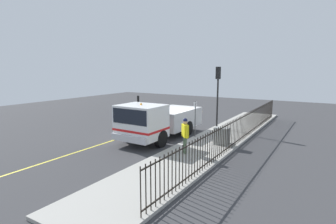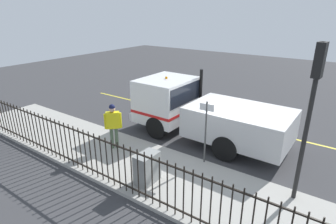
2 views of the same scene
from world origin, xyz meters
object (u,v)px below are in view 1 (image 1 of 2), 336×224
Objects in this scene: work_truck at (157,119)px; utility_cabinet at (222,136)px; street_sign at (195,114)px; traffic_cone at (128,132)px; traffic_light_near at (218,85)px; worker_standing at (185,132)px.

work_truck reaches higher than utility_cabinet.
street_sign is (1.90, 1.45, 0.26)m from work_truck.
traffic_light_near is at bearing 50.58° from traffic_cone.
traffic_light_near is (-0.79, 6.35, 1.97)m from worker_standing.
worker_standing is at bearing 148.17° from work_truck.
utility_cabinet is 5.97m from traffic_cone.
worker_standing is 6.70m from traffic_light_near.
work_truck is at bearing 10.98° from worker_standing.
traffic_cone is (-5.87, -1.05, -0.27)m from utility_cabinet.
traffic_light_near is at bearing -115.13° from work_truck.
work_truck is 3.70× the size of worker_standing.
traffic_light_near reaches higher than street_sign.
worker_standing is at bearing -112.43° from utility_cabinet.
worker_standing is 2.72m from utility_cabinet.
utility_cabinet is at bearing -23.13° from street_sign.
utility_cabinet is at bearing -171.17° from work_truck.
worker_standing is 1.85× the size of utility_cabinet.
work_truck is 6.84× the size of utility_cabinet.
traffic_light_near is 1.94× the size of street_sign.
traffic_cone is 0.30× the size of street_sign.
utility_cabinet is (1.80, -3.90, -2.58)m from traffic_light_near.
traffic_light_near reaches higher than traffic_cone.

